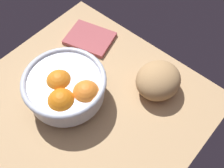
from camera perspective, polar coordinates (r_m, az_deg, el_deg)
name	(u,v)px	position (r cm, az deg, el deg)	size (l,w,h in cm)	color
ground_plane	(82,111)	(81.15, -6.18, -5.46)	(64.07, 64.89, 3.00)	tan
fruit_bowl	(65,89)	(76.48, -9.56, -0.98)	(23.05, 23.05, 10.86)	silver
bread_loaf	(158,80)	(80.10, 9.46, 0.77)	(13.50, 12.25, 8.87)	tan
napkin_folded	(90,38)	(94.49, -4.58, 9.34)	(14.81, 11.48, 1.35)	#AD5055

